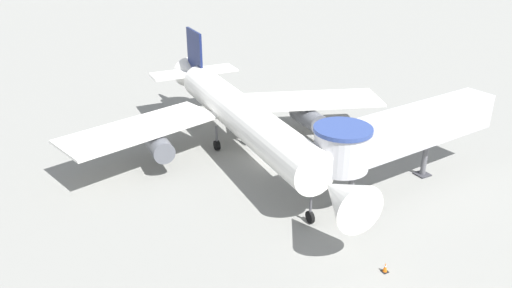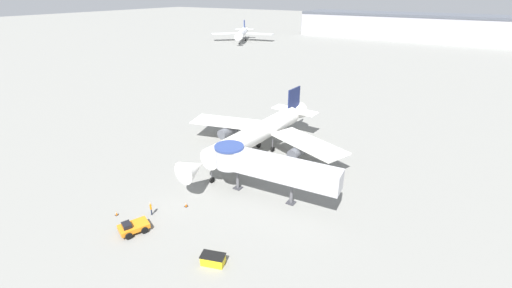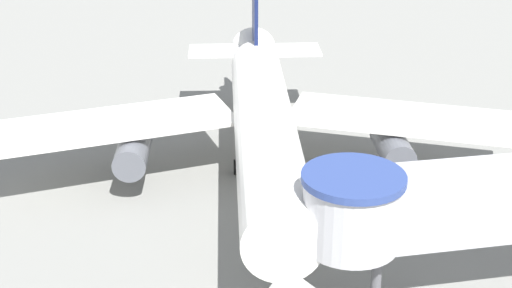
# 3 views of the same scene
# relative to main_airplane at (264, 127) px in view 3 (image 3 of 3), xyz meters

# --- Properties ---
(ground_plane) EXTENTS (800.00, 800.00, 0.00)m
(ground_plane) POSITION_rel_main_airplane_xyz_m (1.18, -2.00, -3.85)
(ground_plane) COLOR gray
(main_airplane) EXTENTS (30.92, 31.91, 9.07)m
(main_airplane) POSITION_rel_main_airplane_xyz_m (0.00, 0.00, 0.00)
(main_airplane) COLOR white
(main_airplane) RESTS_ON ground_plane
(jet_bridge) EXTENTS (17.80, 4.64, 6.43)m
(jet_bridge) POSITION_rel_main_airplane_xyz_m (7.66, -10.91, 0.90)
(jet_bridge) COLOR #B7B7BC
(jet_bridge) RESTS_ON ground_plane
(traffic_cone_starboard_wing) EXTENTS (0.37, 0.37, 0.61)m
(traffic_cone_starboard_wing) POSITION_rel_main_airplane_xyz_m (11.96, -1.35, -3.56)
(traffic_cone_starboard_wing) COLOR black
(traffic_cone_starboard_wing) RESTS_ON ground_plane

